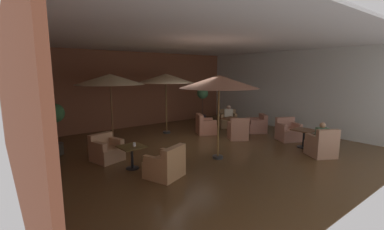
% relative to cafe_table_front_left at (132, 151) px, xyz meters
% --- Properties ---
extents(ground_plane, '(10.78, 9.92, 0.02)m').
position_rel_cafe_table_front_left_xyz_m(ground_plane, '(2.72, 0.32, -0.50)').
color(ground_plane, '#54391F').
extents(wall_back_brick, '(10.78, 0.08, 3.61)m').
position_rel_cafe_table_front_left_xyz_m(wall_back_brick, '(2.72, 5.24, 1.31)').
color(wall_back_brick, brown).
rests_on(wall_back_brick, ground_plane).
extents(wall_left_accent, '(0.08, 9.92, 3.61)m').
position_rel_cafe_table_front_left_xyz_m(wall_left_accent, '(-2.63, 0.32, 1.31)').
color(wall_left_accent, brown).
rests_on(wall_left_accent, ground_plane).
extents(wall_right_plain, '(0.08, 9.92, 3.61)m').
position_rel_cafe_table_front_left_xyz_m(wall_right_plain, '(8.07, 0.32, 1.31)').
color(wall_right_plain, silver).
rests_on(wall_right_plain, ground_plane).
extents(ceiling_slab, '(10.78, 9.92, 0.06)m').
position_rel_cafe_table_front_left_xyz_m(ceiling_slab, '(2.72, 0.32, 3.15)').
color(ceiling_slab, silver).
rests_on(ceiling_slab, wall_back_brick).
extents(cafe_table_front_left, '(0.69, 0.69, 0.64)m').
position_rel_cafe_table_front_left_xyz_m(cafe_table_front_left, '(0.00, 0.00, 0.00)').
color(cafe_table_front_left, black).
rests_on(cafe_table_front_left, ground_plane).
extents(armchair_front_left_north, '(0.95, 0.95, 0.80)m').
position_rel_cafe_table_front_left_xyz_m(armchair_front_left_north, '(-0.32, 1.10, -0.18)').
color(armchair_front_left_north, tan).
rests_on(armchair_front_left_north, ground_plane).
extents(armchair_front_left_east, '(1.04, 1.03, 0.83)m').
position_rel_cafe_table_front_left_xyz_m(armchair_front_left_east, '(0.42, -1.07, -0.19)').
color(armchair_front_left_east, '#B37F51').
rests_on(armchair_front_left_east, ground_plane).
extents(cafe_table_front_right, '(0.71, 0.71, 0.64)m').
position_rel_cafe_table_front_left_xyz_m(cafe_table_front_right, '(5.71, -1.79, -0.01)').
color(cafe_table_front_right, black).
rests_on(cafe_table_front_right, ground_plane).
extents(armchair_front_right_north, '(0.99, 1.01, 0.92)m').
position_rel_cafe_table_front_left_xyz_m(armchair_front_right_north, '(5.20, -2.68, -0.15)').
color(armchair_front_right_north, tan).
rests_on(armchair_front_right_north, ground_plane).
extents(armchair_front_right_east, '(1.02, 1.01, 0.87)m').
position_rel_cafe_table_front_left_xyz_m(armchair_front_right_east, '(6.16, -0.89, -0.16)').
color(armchair_front_right_east, tan).
rests_on(armchair_front_right_east, ground_plane).
extents(cafe_table_mid_center, '(0.78, 0.78, 0.64)m').
position_rel_cafe_table_front_left_xyz_m(cafe_table_mid_center, '(5.37, 1.40, 0.01)').
color(cafe_table_mid_center, black).
rests_on(cafe_table_mid_center, ground_plane).
extents(armchair_mid_center_north, '(1.08, 1.08, 0.83)m').
position_rel_cafe_table_front_left_xyz_m(armchair_mid_center_north, '(6.11, 2.30, -0.17)').
color(armchair_mid_center_north, tan).
rests_on(armchair_mid_center_north, ground_plane).
extents(armchair_mid_center_east, '(1.06, 1.07, 0.87)m').
position_rel_cafe_table_front_left_xyz_m(armchair_mid_center_east, '(4.32, 1.93, -0.17)').
color(armchair_mid_center_east, '#BE7558').
rests_on(armchair_mid_center_east, ground_plane).
extents(armchair_mid_center_south, '(0.98, 0.99, 0.89)m').
position_rel_cafe_table_front_left_xyz_m(armchair_mid_center_south, '(4.73, 0.42, -0.16)').
color(armchair_mid_center_south, tan).
rests_on(armchair_mid_center_south, ground_plane).
extents(armchair_mid_center_west, '(1.07, 1.06, 0.80)m').
position_rel_cafe_table_front_left_xyz_m(armchair_mid_center_west, '(6.33, 0.74, -0.19)').
color(armchair_mid_center_west, '#B37562').
rests_on(armchair_mid_center_west, ground_plane).
extents(patio_umbrella_tall_red, '(2.36, 2.36, 2.56)m').
position_rel_cafe_table_front_left_xyz_m(patio_umbrella_tall_red, '(2.47, -0.82, 1.86)').
color(patio_umbrella_tall_red, '#2D2D2D').
rests_on(patio_umbrella_tall_red, ground_plane).
extents(patio_umbrella_center_beige, '(2.51, 2.51, 2.58)m').
position_rel_cafe_table_front_left_xyz_m(patio_umbrella_center_beige, '(0.60, 2.98, 1.88)').
color(patio_umbrella_center_beige, '#2D2D2D').
rests_on(patio_umbrella_center_beige, ground_plane).
extents(patio_umbrella_near_wall, '(2.42, 2.42, 2.58)m').
position_rel_cafe_table_front_left_xyz_m(patio_umbrella_near_wall, '(3.03, 3.04, 1.89)').
color(patio_umbrella_near_wall, '#2D2D2D').
rests_on(patio_umbrella_near_wall, ground_plane).
extents(potted_tree_left_corner, '(0.61, 0.61, 1.66)m').
position_rel_cafe_table_front_left_xyz_m(potted_tree_left_corner, '(-1.38, 2.64, 0.65)').
color(potted_tree_left_corner, '#363228').
rests_on(potted_tree_left_corner, ground_plane).
extents(potted_tree_mid_left, '(0.58, 0.58, 1.86)m').
position_rel_cafe_table_front_left_xyz_m(potted_tree_mid_left, '(5.77, 3.86, 0.76)').
color(potted_tree_mid_left, '#352B34').
rests_on(potted_tree_mid_left, ground_plane).
extents(patron_blue_shirt, '(0.40, 0.36, 0.64)m').
position_rel_cafe_table_front_left_xyz_m(patron_blue_shirt, '(5.23, -2.64, 0.24)').
color(patron_blue_shirt, '#557C5B').
rests_on(patron_blue_shirt, ground_plane).
extents(patron_by_window, '(0.45, 0.42, 0.62)m').
position_rel_cafe_table_front_left_xyz_m(patron_by_window, '(6.08, 2.27, 0.23)').
color(patron_by_window, silver).
rests_on(patron_by_window, ground_plane).
extents(iced_drink_cup, '(0.08, 0.08, 0.11)m').
position_rel_cafe_table_front_left_xyz_m(iced_drink_cup, '(0.06, -0.06, 0.21)').
color(iced_drink_cup, white).
rests_on(iced_drink_cup, cafe_table_front_left).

